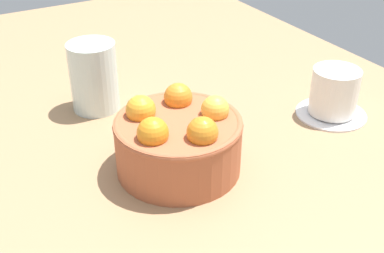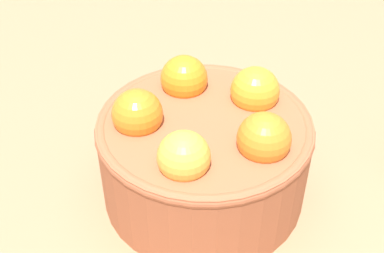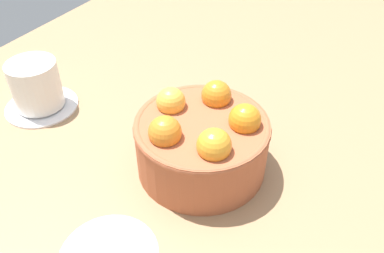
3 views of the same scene
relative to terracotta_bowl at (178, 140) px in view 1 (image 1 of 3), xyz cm
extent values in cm
cube|color=#997551|center=(-0.01, -0.02, -6.83)|extent=(154.91, 98.70, 4.59)
cylinder|color=#AD5938|center=(-0.01, -0.02, -0.85)|extent=(16.52, 16.52, 7.36)
torus|color=#AD5938|center=(-0.01, -0.02, 2.43)|extent=(16.72, 16.72, 1.00)
sphere|color=orange|center=(-5.02, -0.65, 3.58)|extent=(3.89, 3.89, 3.89)
sphere|color=gold|center=(-0.96, -4.98, 3.58)|extent=(3.70, 3.70, 3.70)
sphere|color=orange|center=(4.42, -2.46, 3.58)|extent=(3.90, 3.90, 3.90)
sphere|color=orange|center=(3.68, 3.43, 3.58)|extent=(3.95, 3.95, 3.95)
sphere|color=orange|center=(-2.15, 4.55, 3.58)|extent=(3.91, 3.91, 3.91)
cylinder|color=white|center=(0.70, -27.98, -4.24)|extent=(11.09, 11.09, 0.60)
cylinder|color=white|center=(0.70, -27.98, -0.34)|extent=(7.36, 7.36, 7.20)
cylinder|color=silver|center=(21.50, 3.48, 1.00)|extent=(7.55, 7.55, 11.07)
camera|label=1|loc=(-48.95, 25.99, 35.28)|focal=47.26mm
camera|label=2|loc=(2.52, -30.32, 26.60)|focal=47.65mm
camera|label=3|loc=(33.41, 17.38, 33.21)|focal=37.72mm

